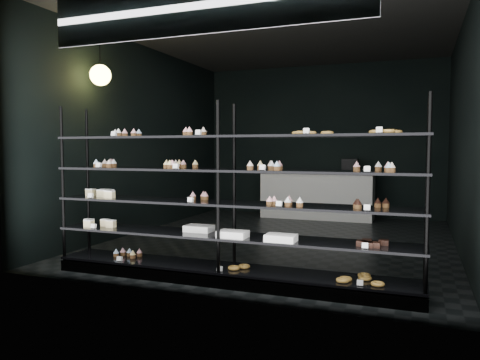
{
  "coord_description": "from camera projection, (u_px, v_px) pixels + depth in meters",
  "views": [
    {
      "loc": [
        1.98,
        -6.98,
        1.42
      ],
      "look_at": [
        0.02,
        -1.9,
        1.06
      ],
      "focal_mm": 35.0,
      "sensor_mm": 36.0,
      "label": 1
    }
  ],
  "objects": [
    {
      "name": "room",
      "position": [
        283.0,
        138.0,
        7.2
      ],
      "size": [
        5.01,
        6.01,
        3.2
      ],
      "color": "black",
      "rests_on": "ground"
    },
    {
      "name": "service_counter",
      "position": [
        318.0,
        194.0,
        9.59
      ],
      "size": [
        2.34,
        0.65,
        1.23
      ],
      "color": "silver",
      "rests_on": "room"
    },
    {
      "name": "pendant_lamp",
      "position": [
        100.0,
        75.0,
        6.5
      ],
      "size": [
        0.29,
        0.29,
        0.87
      ],
      "color": "black",
      "rests_on": "room"
    },
    {
      "name": "display_shelf",
      "position": [
        224.0,
        224.0,
        4.96
      ],
      "size": [
        4.0,
        0.5,
        1.91
      ],
      "color": "black",
      "rests_on": "room"
    },
    {
      "name": "signage",
      "position": [
        199.0,
        8.0,
        4.4
      ],
      "size": [
        3.3,
        0.05,
        0.5
      ],
      "color": "#0D0C3C",
      "rests_on": "room"
    }
  ]
}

